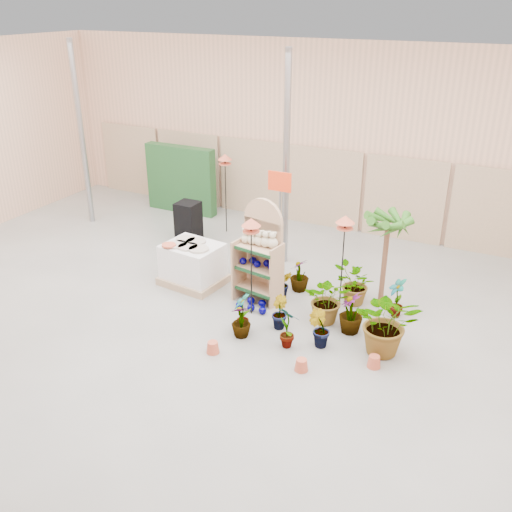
{
  "coord_description": "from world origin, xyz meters",
  "views": [
    {
      "loc": [
        4.58,
        -7.07,
        5.41
      ],
      "look_at": [
        0.3,
        1.5,
        1.0
      ],
      "focal_mm": 40.0,
      "sensor_mm": 36.0,
      "label": 1
    }
  ],
  "objects_px": {
    "display_shelf": "(261,255)",
    "bird_table_front": "(251,226)",
    "pallet_stack": "(193,264)",
    "potted_plant_2": "(328,299)"
  },
  "relations": [
    {
      "from": "pallet_stack",
      "to": "bird_table_front",
      "type": "xyz_separation_m",
      "value": [
        1.63,
        -0.57,
        1.33
      ]
    },
    {
      "from": "pallet_stack",
      "to": "display_shelf",
      "type": "bearing_deg",
      "value": 9.54
    },
    {
      "from": "pallet_stack",
      "to": "bird_table_front",
      "type": "height_order",
      "value": "bird_table_front"
    },
    {
      "from": "display_shelf",
      "to": "bird_table_front",
      "type": "bearing_deg",
      "value": -70.52
    },
    {
      "from": "display_shelf",
      "to": "pallet_stack",
      "type": "bearing_deg",
      "value": -168.23
    },
    {
      "from": "pallet_stack",
      "to": "potted_plant_2",
      "type": "xyz_separation_m",
      "value": [
        2.98,
        -0.21,
        0.03
      ]
    },
    {
      "from": "display_shelf",
      "to": "potted_plant_2",
      "type": "distance_m",
      "value": 1.57
    },
    {
      "from": "display_shelf",
      "to": "potted_plant_2",
      "type": "height_order",
      "value": "display_shelf"
    },
    {
      "from": "display_shelf",
      "to": "bird_table_front",
      "type": "distance_m",
      "value": 1.07
    },
    {
      "from": "display_shelf",
      "to": "pallet_stack",
      "type": "relative_size",
      "value": 1.54
    }
  ]
}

